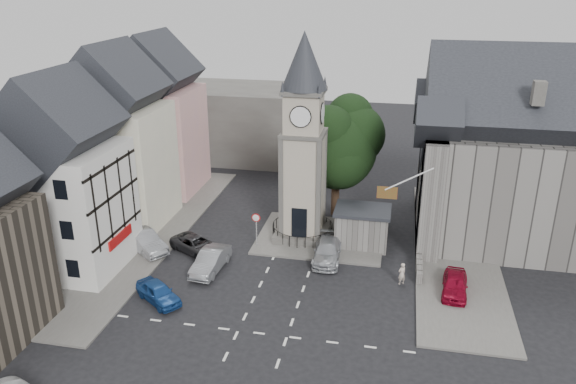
% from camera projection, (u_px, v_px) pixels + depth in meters
% --- Properties ---
extents(ground, '(120.00, 120.00, 0.00)m').
position_uv_depth(ground, '(282.00, 287.00, 38.43)').
color(ground, black).
rests_on(ground, ground).
extents(pavement_west, '(6.00, 30.00, 0.14)m').
position_uv_depth(pavement_west, '(149.00, 233.00, 46.22)').
color(pavement_west, '#595651').
rests_on(pavement_west, ground).
extents(pavement_east, '(6.00, 26.00, 0.14)m').
position_uv_depth(pavement_east, '(455.00, 249.00, 43.45)').
color(pavement_east, '#595651').
rests_on(pavement_east, ground).
extents(central_island, '(10.00, 8.00, 0.16)m').
position_uv_depth(central_island, '(321.00, 237.00, 45.42)').
color(central_island, '#595651').
rests_on(central_island, ground).
extents(road_markings, '(20.00, 8.00, 0.01)m').
position_uv_depth(road_markings, '(262.00, 334.00, 33.42)').
color(road_markings, silver).
rests_on(road_markings, ground).
extents(clock_tower, '(4.86, 4.86, 16.25)m').
position_uv_depth(clock_tower, '(304.00, 140.00, 42.75)').
color(clock_tower, '#4C4944').
rests_on(clock_tower, ground).
extents(stone_shelter, '(4.30, 3.30, 3.08)m').
position_uv_depth(stone_shelter, '(362.00, 227.00, 43.81)').
color(stone_shelter, '#595652').
rests_on(stone_shelter, ground).
extents(town_tree, '(7.20, 7.20, 10.80)m').
position_uv_depth(town_tree, '(337.00, 139.00, 47.36)').
color(town_tree, black).
rests_on(town_tree, ground).
extents(warning_sign_post, '(0.70, 0.19, 2.85)m').
position_uv_depth(warning_sign_post, '(256.00, 223.00, 43.25)').
color(warning_sign_post, black).
rests_on(warning_sign_post, ground).
extents(terrace_pink, '(8.10, 7.60, 12.80)m').
position_uv_depth(terrace_pink, '(158.00, 124.00, 53.52)').
color(terrace_pink, '#DFA599').
rests_on(terrace_pink, ground).
extents(terrace_cream, '(8.10, 7.60, 12.80)m').
position_uv_depth(terrace_cream, '(118.00, 148.00, 46.23)').
color(terrace_cream, '#F2EACA').
rests_on(terrace_cream, ground).
extents(terrace_tudor, '(8.10, 7.60, 12.00)m').
position_uv_depth(terrace_tudor, '(64.00, 186.00, 39.08)').
color(terrace_tudor, silver).
rests_on(terrace_tudor, ground).
extents(backdrop_west, '(20.00, 10.00, 8.00)m').
position_uv_depth(backdrop_west, '(231.00, 122.00, 64.75)').
color(backdrop_west, '#4C4944').
rests_on(backdrop_west, ground).
extents(east_building, '(14.40, 11.40, 12.60)m').
position_uv_depth(east_building, '(509.00, 164.00, 43.25)').
color(east_building, '#595652').
rests_on(east_building, ground).
extents(east_boundary_wall, '(0.40, 16.00, 0.90)m').
position_uv_depth(east_boundary_wall, '(418.00, 231.00, 45.66)').
color(east_boundary_wall, '#595652').
rests_on(east_boundary_wall, ground).
extents(flagpole, '(3.68, 0.10, 2.74)m').
position_uv_depth(flagpole, '(409.00, 179.00, 38.02)').
color(flagpole, white).
rests_on(flagpole, ground).
extents(car_west_blue, '(4.02, 3.49, 1.31)m').
position_uv_depth(car_west_blue, '(158.00, 292.00, 36.50)').
color(car_west_blue, navy).
rests_on(car_west_blue, ground).
extents(car_west_silver, '(4.84, 4.18, 1.58)m').
position_uv_depth(car_west_silver, '(144.00, 241.00, 43.15)').
color(car_west_silver, gray).
rests_on(car_west_silver, ground).
extents(car_west_grey, '(4.91, 3.95, 1.24)m').
position_uv_depth(car_west_grey, '(196.00, 245.00, 42.96)').
color(car_west_grey, '#2C2C2E').
rests_on(car_west_grey, ground).
extents(car_island_silver, '(1.93, 4.66, 1.50)m').
position_uv_depth(car_island_silver, '(211.00, 261.00, 40.28)').
color(car_island_silver, gray).
rests_on(car_island_silver, ground).
extents(car_island_east, '(2.18, 4.92, 1.41)m').
position_uv_depth(car_island_east, '(327.00, 251.00, 41.81)').
color(car_island_east, '#A4A7AC').
rests_on(car_island_east, ground).
extents(car_east_red, '(1.98, 4.16, 1.37)m').
position_uv_depth(car_east_red, '(455.00, 284.00, 37.38)').
color(car_east_red, maroon).
rests_on(car_east_red, ground).
extents(pedestrian, '(0.70, 0.66, 1.61)m').
position_uv_depth(pedestrian, '(402.00, 274.00, 38.46)').
color(pedestrian, beige).
rests_on(pedestrian, ground).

